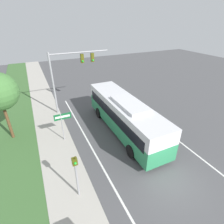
% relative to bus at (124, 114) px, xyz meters
% --- Properties ---
extents(ground_plane, '(80.00, 80.00, 0.00)m').
position_rel_bus_xyz_m(ground_plane, '(-0.02, -5.95, -1.82)').
color(ground_plane, '#4C4C4F').
extents(sidewalk, '(2.80, 80.00, 0.12)m').
position_rel_bus_xyz_m(sidewalk, '(-6.22, -5.95, -1.76)').
color(sidewalk, '#ADA89E').
rests_on(sidewalk, ground_plane).
extents(lane_divider_near, '(0.14, 30.00, 0.01)m').
position_rel_bus_xyz_m(lane_divider_near, '(-3.62, -5.95, -1.82)').
color(lane_divider_near, silver).
rests_on(lane_divider_near, ground_plane).
extents(lane_divider_far, '(0.14, 30.00, 0.01)m').
position_rel_bus_xyz_m(lane_divider_far, '(3.58, -5.95, -1.82)').
color(lane_divider_far, silver).
rests_on(lane_divider_far, ground_plane).
extents(bus, '(2.74, 10.85, 3.31)m').
position_rel_bus_xyz_m(bus, '(0.00, 0.00, 0.00)').
color(bus, '#2D8956').
rests_on(bus, ground_plane).
extents(signal_gantry, '(6.22, 0.41, 6.62)m').
position_rel_bus_xyz_m(signal_gantry, '(-3.23, 6.06, 2.90)').
color(signal_gantry, '#939399').
rests_on(signal_gantry, ground_plane).
extents(pedestrian_signal, '(0.28, 0.34, 3.01)m').
position_rel_bus_xyz_m(pedestrian_signal, '(-5.76, -4.92, 0.23)').
color(pedestrian_signal, '#939399').
rests_on(pedestrian_signal, ground_plane).
extents(street_sign, '(1.40, 0.08, 2.70)m').
position_rel_bus_xyz_m(street_sign, '(-5.36, 0.87, 0.14)').
color(street_sign, '#939399').
rests_on(street_sign, ground_plane).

